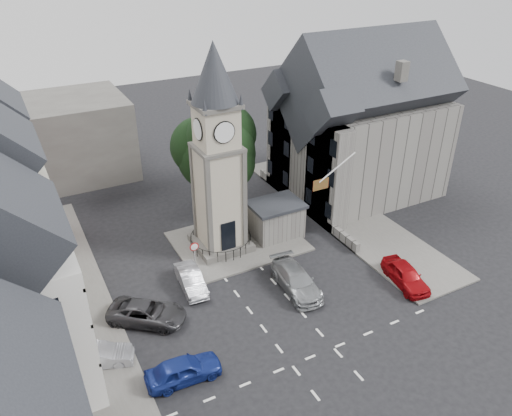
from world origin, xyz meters
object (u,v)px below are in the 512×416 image
clock_tower (217,155)px  car_west_blue (184,370)px  stone_shelter (276,219)px  car_east_red (406,275)px  pedestrian (300,212)px

clock_tower → car_west_blue: (-7.50, -11.50, -7.38)m
clock_tower → stone_shelter: (4.80, -0.49, -6.57)m
car_east_red → pedestrian: bearing=108.4°
car_west_blue → pedestrian: 19.71m
stone_shelter → pedestrian: stone_shelter is taller
pedestrian → clock_tower: bearing=0.2°
clock_tower → pedestrian: bearing=4.9°
car_west_blue → car_east_red: car_east_red is taller
car_east_red → pedestrian: 11.47m
clock_tower → car_east_red: bearing=-47.3°
clock_tower → car_east_red: (9.81, -10.65, -7.36)m
clock_tower → pedestrian: 10.86m
stone_shelter → pedestrian: 3.49m
clock_tower → car_west_blue: 15.59m
stone_shelter → car_west_blue: (-12.30, -11.01, -0.81)m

